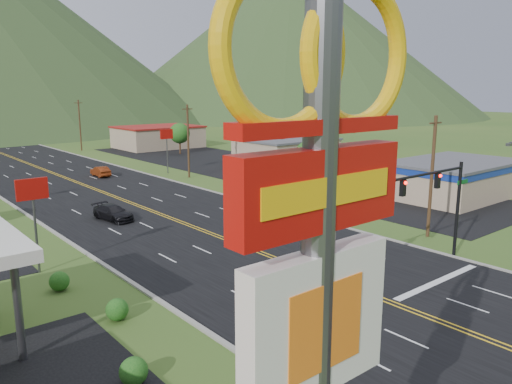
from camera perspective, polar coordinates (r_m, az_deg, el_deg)
pylon_sign at (r=8.68m, az=7.05°, el=-6.83°), size 4.32×0.60×14.00m
traffic_signal at (r=35.01m, az=19.12°, el=-0.03°), size 13.10×0.43×7.00m
building_east_near at (r=61.04m, az=21.67°, el=1.63°), size 15.40×10.40×4.10m
building_east_mid at (r=81.00m, az=3.49°, el=4.65°), size 14.40×11.40×4.30m
building_east_far at (r=107.06m, az=-11.12°, el=6.22°), size 16.40×12.40×4.50m
pole_sign_west_a at (r=35.49m, az=-24.14°, el=-0.72°), size 2.00×0.18×6.40m
pole_sign_east_a at (r=48.43m, az=8.97°, el=3.24°), size 2.00×0.18×6.40m
pole_sign_east_b at (r=73.44m, az=-10.17°, el=6.03°), size 2.00×0.18×6.40m
tree_east_a at (r=63.21m, az=6.19°, el=4.20°), size 3.84×3.84×5.82m
tree_east_b at (r=95.55m, az=-8.72°, el=6.65°), size 3.84×3.84×5.82m
utility_pole_a at (r=43.00m, az=19.45°, el=1.75°), size 1.60×0.28×10.00m
utility_pole_b at (r=69.40m, az=-7.76°, el=5.85°), size 1.60×0.28×10.00m
utility_pole_c at (r=105.38m, az=-19.48°, el=7.25°), size 1.60×0.28×10.00m
utility_pole_d at (r=143.51m, az=-25.15°, el=7.82°), size 1.60×0.28×10.00m
mountain_ne at (r=249.10m, az=4.01°, el=16.94°), size 180.00×180.00×70.00m
car_dark_mid at (r=48.49m, az=-16.01°, el=-2.33°), size 2.70×5.00×1.38m
car_red_far at (r=73.25m, az=-17.35°, el=2.24°), size 1.60×4.29×1.40m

